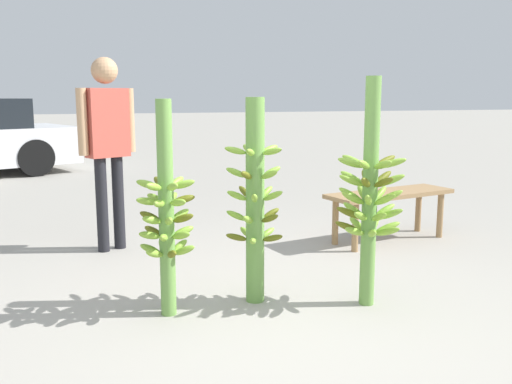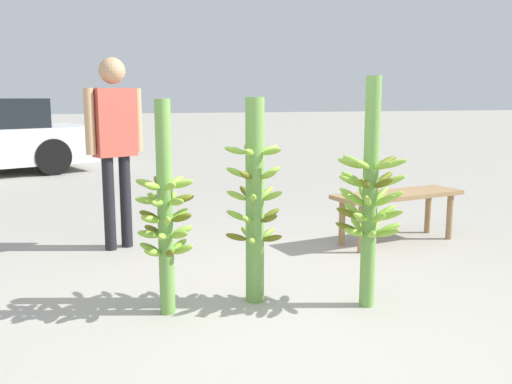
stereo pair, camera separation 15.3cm
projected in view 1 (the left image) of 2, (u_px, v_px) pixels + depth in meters
name	position (u px, v px, depth m)	size (l,w,h in m)	color
ground_plane	(282.00, 323.00, 3.56)	(80.00, 80.00, 0.00)	#9E998E
banana_stalk_left	(166.00, 213.00, 3.59)	(0.38, 0.38, 1.38)	#6B9E47
banana_stalk_center	(255.00, 200.00, 3.83)	(0.41, 0.40, 1.39)	#6B9E47
banana_stalk_right	(370.00, 195.00, 3.76)	(0.46, 0.46, 1.53)	#6B9E47
vendor_person	(107.00, 134.00, 5.07)	(0.54, 0.32, 1.73)	black
market_bench	(390.00, 199.00, 5.50)	(1.37, 0.67, 0.49)	#99754C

